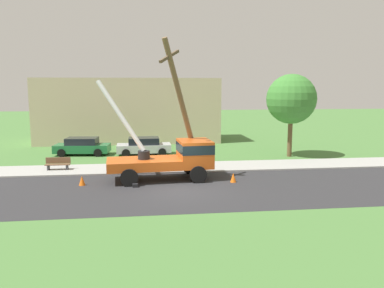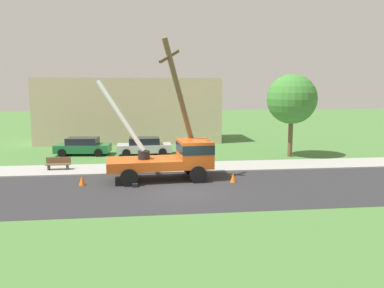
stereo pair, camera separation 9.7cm
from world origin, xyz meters
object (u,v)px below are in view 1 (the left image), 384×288
(utility_truck, at_px, (174,156))
(leaning_utility_pole, at_px, (183,108))
(parked_sedan_green, at_px, (82,146))
(parked_sedan_silver, at_px, (144,146))
(park_bench, at_px, (58,164))
(traffic_cone_ahead, at_px, (233,178))
(roadside_tree_near, at_px, (291,99))
(traffic_cone_behind, at_px, (82,181))

(utility_truck, xyz_separation_m, leaning_utility_pole, (0.63, 0.51, 2.87))
(utility_truck, xyz_separation_m, parked_sedan_green, (-6.85, 9.26, -0.70))
(parked_sedan_silver, height_order, park_bench, parked_sedan_silver)
(parked_sedan_green, height_order, parked_sedan_silver, same)
(utility_truck, bearing_deg, traffic_cone_ahead, -19.75)
(utility_truck, height_order, traffic_cone_ahead, utility_truck)
(leaning_utility_pole, bearing_deg, roadside_tree_near, 33.10)
(traffic_cone_behind, bearing_deg, traffic_cone_ahead, -2.29)
(leaning_utility_pole, distance_m, traffic_cone_behind, 7.28)
(utility_truck, xyz_separation_m, traffic_cone_ahead, (3.41, -1.22, -1.13))
(leaning_utility_pole, xyz_separation_m, traffic_cone_ahead, (2.78, -1.74, -4.00))
(park_bench, bearing_deg, leaning_utility_pole, -18.25)
(parked_sedan_green, distance_m, roadside_tree_near, 17.34)
(utility_truck, height_order, leaning_utility_pole, leaning_utility_pole)
(parked_sedan_green, bearing_deg, roadside_tree_near, -9.36)
(traffic_cone_ahead, bearing_deg, parked_sedan_green, 134.37)
(park_bench, relative_size, roadside_tree_near, 0.24)
(parked_sedan_green, relative_size, parked_sedan_silver, 1.03)
(leaning_utility_pole, distance_m, roadside_tree_near, 10.99)
(traffic_cone_behind, relative_size, parked_sedan_green, 0.12)
(leaning_utility_pole, height_order, roadside_tree_near, leaning_utility_pole)
(traffic_cone_behind, relative_size, park_bench, 0.35)
(leaning_utility_pole, bearing_deg, parked_sedan_silver, 106.50)
(traffic_cone_ahead, xyz_separation_m, roadside_tree_near, (6.42, 7.74, 4.30))
(parked_sedan_silver, relative_size, roadside_tree_near, 0.68)
(leaning_utility_pole, bearing_deg, park_bench, 161.75)
(leaning_utility_pole, bearing_deg, traffic_cone_ahead, -32.03)
(leaning_utility_pole, bearing_deg, parked_sedan_green, 130.53)
(leaning_utility_pole, distance_m, park_bench, 9.36)
(utility_truck, height_order, parked_sedan_green, utility_truck)
(utility_truck, relative_size, traffic_cone_behind, 12.38)
(utility_truck, distance_m, leaning_utility_pole, 2.98)
(traffic_cone_ahead, distance_m, park_bench, 11.76)
(leaning_utility_pole, height_order, parked_sedan_silver, leaning_utility_pole)
(roadside_tree_near, bearing_deg, park_bench, -169.14)
(utility_truck, height_order, roadside_tree_near, roadside_tree_near)
(traffic_cone_ahead, distance_m, parked_sedan_green, 14.68)
(park_bench, bearing_deg, traffic_cone_ahead, -22.06)
(leaning_utility_pole, xyz_separation_m, parked_sedan_silver, (-2.44, 8.25, -3.57))
(traffic_cone_ahead, relative_size, parked_sedan_green, 0.12)
(parked_sedan_silver, relative_size, park_bench, 2.78)
(traffic_cone_behind, bearing_deg, parked_sedan_green, 98.76)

